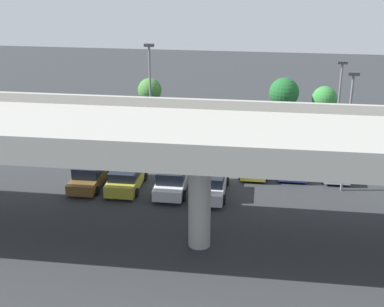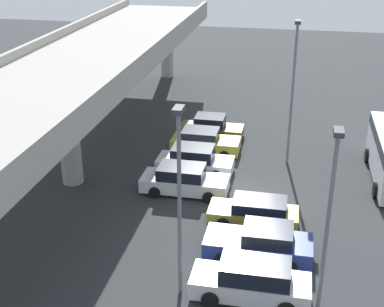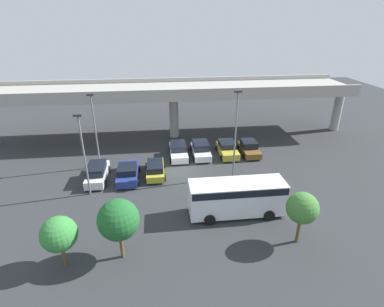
% 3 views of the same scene
% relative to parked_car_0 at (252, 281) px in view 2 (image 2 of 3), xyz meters
% --- Properties ---
extents(ground_plane, '(99.39, 99.39, 0.00)m').
position_rel_parked_car_0_xyz_m(ground_plane, '(8.39, 0.92, -0.82)').
color(ground_plane, '#2D3033').
extents(highway_overpass, '(47.59, 7.71, 7.25)m').
position_rel_parked_car_0_xyz_m(highway_overpass, '(8.39, 11.25, 5.23)').
color(highway_overpass, '#9E9B93').
rests_on(highway_overpass, ground_plane).
extents(parked_car_0, '(2.02, 4.81, 1.72)m').
position_rel_parked_car_0_xyz_m(parked_car_0, '(0.00, 0.00, 0.00)').
color(parked_car_0, silver).
rests_on(parked_car_0, ground_plane).
extents(parked_car_1, '(2.25, 4.86, 1.56)m').
position_rel_parked_car_0_xyz_m(parked_car_1, '(3.00, -0.10, -0.11)').
color(parked_car_1, navy).
rests_on(parked_car_1, ground_plane).
extents(parked_car_2, '(2.03, 4.46, 1.43)m').
position_rel_parked_car_0_xyz_m(parked_car_2, '(5.73, 0.39, -0.12)').
color(parked_car_2, gold).
rests_on(parked_car_2, ground_plane).
extents(parked_car_3, '(2.15, 4.85, 1.59)m').
position_rel_parked_car_0_xyz_m(parked_car_3, '(8.43, 4.62, -0.07)').
color(parked_car_3, silver).
rests_on(parked_car_3, ground_plane).
extents(parked_car_4, '(2.15, 4.58, 1.67)m').
position_rel_parked_car_0_xyz_m(parked_car_4, '(11.05, 4.53, -0.03)').
color(parked_car_4, silver).
rests_on(parked_car_4, ground_plane).
extents(parked_car_5, '(2.20, 4.46, 1.54)m').
position_rel_parked_car_0_xyz_m(parked_car_5, '(14.22, 4.49, -0.10)').
color(parked_car_5, gold).
rests_on(parked_car_5, ground_plane).
extents(parked_car_6, '(2.09, 4.39, 1.60)m').
position_rel_parked_car_0_xyz_m(parked_car_6, '(16.82, 4.47, -0.10)').
color(parked_car_6, brown).
rests_on(parked_car_6, ground_plane).
extents(lamp_post_near_aisle, '(0.70, 0.35, 8.07)m').
position_rel_parked_car_0_xyz_m(lamp_post_near_aisle, '(-0.22, 2.90, 3.91)').
color(lamp_post_near_aisle, slate).
rests_on(lamp_post_near_aisle, ground_plane).
extents(lamp_post_mid_lot, '(0.70, 0.35, 7.68)m').
position_rel_parked_car_0_xyz_m(lamp_post_mid_lot, '(-0.26, -2.65, 3.70)').
color(lamp_post_mid_lot, slate).
rests_on(lamp_post_mid_lot, ground_plane).
extents(lamp_post_by_overpass, '(0.70, 0.35, 8.89)m').
position_rel_parked_car_0_xyz_m(lamp_post_by_overpass, '(13.57, -0.94, 4.33)').
color(lamp_post_by_overpass, slate).
rests_on(lamp_post_by_overpass, ground_plane).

